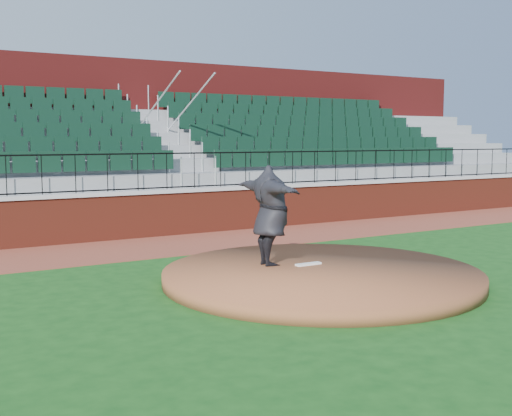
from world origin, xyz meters
The scene contains 10 objects.
ground centered at (0.00, 0.00, 0.00)m, with size 90.00×90.00×0.00m, color #134314.
warning_track centered at (0.00, 5.40, 0.01)m, with size 34.00×3.20×0.01m, color brown.
field_wall centered at (0.00, 7.00, 0.60)m, with size 34.00×0.35×1.20m, color maroon.
wall_cap centered at (0.00, 7.00, 1.25)m, with size 34.00×0.45×0.10m, color #B7B7B7.
wall_railing centered at (0.00, 7.00, 1.80)m, with size 34.00×0.05×1.00m, color black, non-canonical shape.
seating_stands centered at (0.00, 9.72, 2.30)m, with size 34.00×5.10×4.60m, color gray, non-canonical shape.
concourse_wall centered at (0.00, 12.52, 2.75)m, with size 34.00×0.50×5.50m, color maroon.
pitchers_mound centered at (0.49, -0.08, 0.12)m, with size 6.00×6.00×0.25m, color brown.
pitching_rubber centered at (0.52, 0.39, 0.27)m, with size 0.55×0.14×0.04m, color white.
pitcher centered at (-0.13, 0.76, 1.23)m, with size 2.41×0.65×1.96m, color black.
Camera 1 is at (-6.86, -9.79, 2.72)m, focal length 45.65 mm.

